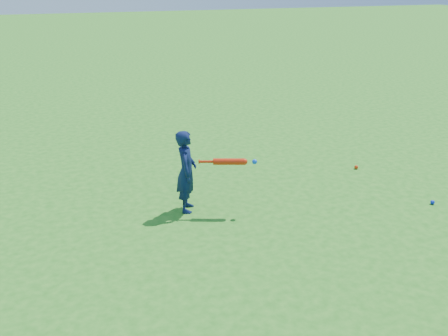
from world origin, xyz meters
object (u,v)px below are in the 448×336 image
at_px(ground_ball_blue, 432,202).
at_px(bat_swing, 231,162).
at_px(ground_ball_red, 356,167).
at_px(child, 186,171).

xyz_separation_m(ground_ball_blue, bat_swing, (-2.72, 0.77, 0.69)).
distance_m(ground_ball_blue, bat_swing, 2.91).
xyz_separation_m(ground_ball_red, bat_swing, (-2.51, -0.76, 0.69)).
relative_size(child, bat_swing, 1.53).
relative_size(child, ground_ball_blue, 18.79).
bearing_deg(ground_ball_blue, child, 162.64).
bearing_deg(child, bat_swing, -94.87).
bearing_deg(ground_ball_red, bat_swing, -163.06).
bearing_deg(bat_swing, child, 175.36).
height_order(child, ground_ball_blue, child).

